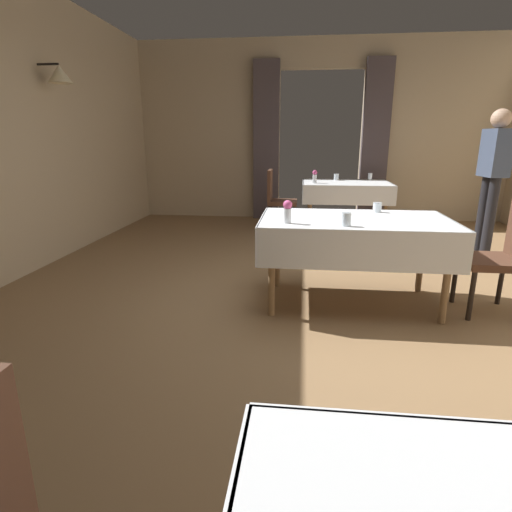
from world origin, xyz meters
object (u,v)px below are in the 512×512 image
Objects in this scene: chair_far_left at (277,197)px; glass_far_b at (336,177)px; dining_table_mid at (354,230)px; flower_vase_far at (315,176)px; dining_table_far at (346,188)px; person_waiter_by_doorway at (493,170)px; chair_mid_right at (504,252)px; glass_mid_b at (377,207)px; glass_mid_c at (346,219)px; glass_far_c at (370,177)px; flower_vase_mid at (288,211)px.

glass_far_b is at bearing 21.19° from chair_far_left.
dining_table_mid is 2.84m from flower_vase_far.
person_waiter_by_doorway reaches higher than dining_table_far.
flower_vase_far is at bearing 95.51° from dining_table_mid.
chair_far_left is at bearing -158.81° from glass_far_b.
glass_mid_b is at bearing 156.76° from chair_mid_right.
glass_mid_c reaches higher than glass_far_b.
person_waiter_by_doorway is (0.63, 1.90, 0.51)m from chair_mid_right.
glass_far_c is (-0.55, 3.45, 0.29)m from chair_mid_right.
glass_far_c is 0.06× the size of person_waiter_by_doorway.
glass_mid_c is (-1.28, -0.25, 0.29)m from chair_mid_right.
flower_vase_far is (-0.16, 3.15, 0.05)m from glass_mid_c.
chair_far_left is at bearing -176.43° from dining_table_far.
flower_vase_far is (0.28, 3.09, 0.01)m from flower_vase_mid.
flower_vase_mid is at bearing -85.08° from chair_far_left.
glass_mid_c is 3.77m from glass_far_c.
glass_far_b reaches higher than dining_table_far.
flower_vase_mid reaches higher than dining_table_mid.
dining_table_far is 3.38m from flower_vase_mid.
dining_table_mid is at bearing -100.34° from glass_far_c.
chair_far_left is 2.91m from person_waiter_by_doorway.
flower_vase_mid is (-0.55, -0.27, 0.19)m from dining_table_mid.
glass_mid_b is 2.99m from glass_far_b.
chair_mid_right reaches higher than glass_far_c.
chair_far_left reaches higher than dining_table_mid.
glass_mid_b is 0.05× the size of person_waiter_by_doorway.
chair_mid_right is 3.25m from flower_vase_far.
chair_far_left is 2.85m from glass_mid_b.
flower_vase_mid is at bearing -138.36° from person_waiter_by_doorway.
flower_vase_mid is (0.28, -3.23, 0.33)m from chair_far_left.
chair_far_left is 0.67m from flower_vase_far.
chair_far_left is (-1.04, -0.07, -0.14)m from dining_table_far.
glass_far_c is (0.61, 3.37, 0.15)m from dining_table_mid.
chair_mid_right is 9.35× the size of glass_far_b.
glass_far_c is (0.72, 3.70, 0.00)m from glass_mid_c.
glass_mid_c is at bearing -108.20° from dining_table_mid.
glass_far_b is (0.08, 3.31, 0.15)m from dining_table_mid.
chair_mid_right is 1.33m from glass_mid_c.
glass_far_b is at bearing 139.09° from person_waiter_by_doorway.
glass_far_c is at bearing 32.02° from flower_vase_far.
flower_vase_mid is (-1.72, -0.19, 0.33)m from chair_mid_right.
glass_far_b is at bearing 114.13° from dining_table_far.
flower_vase_far reaches higher than dining_table_far.
dining_table_mid is 8.69× the size of flower_vase_mid.
person_waiter_by_doorway is (1.57, 1.50, 0.23)m from glass_mid_b.
glass_far_b is at bearing 54.27° from flower_vase_far.
glass_mid_c is 0.54× the size of flower_vase_far.
person_waiter_by_doorway is at bearing -40.91° from glass_far_b.
flower_vase_mid is 3.64m from glass_far_b.
glass_mid_c is (-0.32, -3.35, 0.15)m from dining_table_far.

